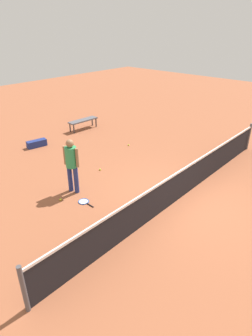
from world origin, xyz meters
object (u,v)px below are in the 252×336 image
object	(u,v)px
player_near_side	(71,162)
tennis_racket_near_player	(84,202)
equipment_bag	(38,143)
tennis_ball_by_net	(61,199)
tennis_ball_baseline	(129,145)
courtside_bench	(83,121)
tennis_ball_stray_left	(100,170)
tennis_ball_midcourt	(72,149)
tennis_ball_near_player	(199,171)

from	to	relation	value
player_near_side	tennis_racket_near_player	size ratio (longest dim) A/B	2.91
equipment_bag	tennis_ball_by_net	bearing A→B (deg)	65.79
tennis_ball_baseline	courtside_bench	distance (m)	3.04
tennis_racket_near_player	tennis_ball_stray_left	xyz separation A→B (m)	(-1.68, -1.12, 0.02)
tennis_ball_midcourt	tennis_ball_baseline	world-z (taller)	same
tennis_ball_by_net	tennis_ball_midcourt	size ratio (longest dim) A/B	1.00
tennis_ball_stray_left	courtside_bench	size ratio (longest dim) A/B	0.04
tennis_ball_near_player	courtside_bench	distance (m)	6.39
equipment_bag	tennis_ball_midcourt	bearing A→B (deg)	118.79
tennis_ball_stray_left	courtside_bench	distance (m)	4.51
tennis_ball_by_net	tennis_ball_baseline	size ratio (longest dim) A/B	1.00
tennis_ball_midcourt	courtside_bench	world-z (taller)	courtside_bench
tennis_ball_by_net	tennis_ball_midcourt	world-z (taller)	same
player_near_side	equipment_bag	bearing A→B (deg)	-107.35
tennis_racket_near_player	tennis_ball_midcourt	bearing A→B (deg)	-123.15
tennis_ball_stray_left	equipment_bag	bearing A→B (deg)	-85.84
tennis_racket_near_player	courtside_bench	distance (m)	6.41
tennis_ball_baseline	tennis_ball_stray_left	bearing A→B (deg)	17.89
courtside_bench	tennis_ball_by_net	bearing A→B (deg)	43.61
tennis_racket_near_player	tennis_ball_by_net	world-z (taller)	tennis_ball_by_net
tennis_ball_baseline	tennis_ball_near_player	bearing A→B (deg)	88.49
player_near_side	tennis_ball_near_player	world-z (taller)	player_near_side
courtside_bench	equipment_bag	bearing A→B (deg)	5.27
tennis_ball_midcourt	player_near_side	bearing A→B (deg)	52.96
tennis_ball_near_player	equipment_bag	xyz separation A→B (m)	(2.52, -6.13, 0.11)
player_near_side	tennis_ball_baseline	size ratio (longest dim) A/B	25.76
tennis_ball_midcourt	equipment_bag	bearing A→B (deg)	-61.21
tennis_racket_near_player	tennis_ball_baseline	world-z (taller)	tennis_ball_baseline
tennis_ball_by_net	tennis_ball_stray_left	bearing A→B (deg)	-165.53
courtside_bench	tennis_ball_near_player	bearing A→B (deg)	88.40
tennis_ball_baseline	player_near_side	bearing A→B (deg)	17.17
player_near_side	courtside_bench	bearing A→B (deg)	-133.12
tennis_ball_by_net	equipment_bag	distance (m)	4.45
equipment_bag	tennis_ball_stray_left	bearing A→B (deg)	94.16
player_near_side	tennis_ball_midcourt	size ratio (longest dim) A/B	25.76
tennis_ball_baseline	courtside_bench	xyz separation A→B (m)	(-0.09, -3.01, 0.38)
tennis_ball_by_net	tennis_ball_midcourt	bearing A→B (deg)	-133.27
tennis_ball_near_player	tennis_racket_near_player	bearing A→B (deg)	-20.67
tennis_ball_near_player	tennis_ball_stray_left	bearing A→B (deg)	-49.01
equipment_bag	tennis_racket_near_player	bearing A→B (deg)	72.98
tennis_ball_near_player	tennis_ball_by_net	xyz separation A→B (m)	(4.35, -2.07, 0.00)
player_near_side	tennis_ball_baseline	distance (m)	4.14
tennis_ball_near_player	courtside_bench	size ratio (longest dim) A/B	0.04
player_near_side	tennis_ball_near_player	distance (m)	4.45
tennis_ball_near_player	tennis_ball_midcourt	xyz separation A→B (m)	(1.78, -4.79, 0.00)
tennis_ball_near_player	equipment_bag	world-z (taller)	equipment_bag
tennis_racket_near_player	tennis_ball_stray_left	world-z (taller)	tennis_ball_stray_left
tennis_ball_midcourt	tennis_ball_stray_left	xyz separation A→B (m)	(0.48, 2.18, 0.00)
tennis_ball_by_net	courtside_bench	xyz separation A→B (m)	(-4.52, -4.31, 0.38)
player_near_side	tennis_ball_by_net	size ratio (longest dim) A/B	25.76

